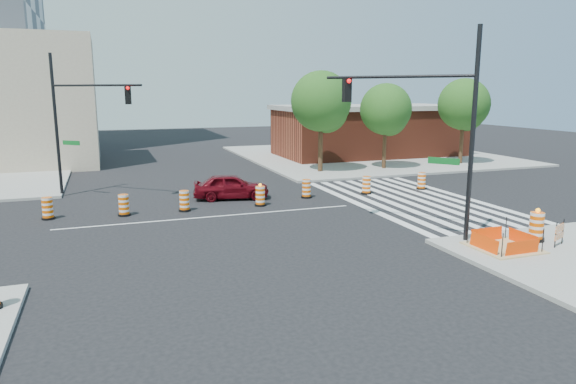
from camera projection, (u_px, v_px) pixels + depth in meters
name	position (u px, v px, depth m)	size (l,w,h in m)	color
ground	(212.00, 217.00, 24.21)	(120.00, 120.00, 0.00)	black
sidewalk_ne	(368.00, 155.00, 46.79)	(22.00, 22.00, 0.15)	gray
crosswalk_east	(412.00, 200.00, 27.84)	(6.75, 13.50, 0.01)	silver
lane_centerline	(212.00, 217.00, 24.21)	(14.00, 0.12, 0.01)	silver
excavation_pit	(503.00, 246.00, 18.84)	(2.20, 2.20, 0.90)	tan
brick_storefront	(368.00, 131.00, 46.36)	(16.50, 8.50, 4.60)	maroon
red_coupe	(231.00, 186.00, 28.12)	(1.65, 4.10, 1.40)	#570710
signal_pole_se	(429.00, 115.00, 19.85)	(4.06, 4.72, 8.05)	black
signal_pole_nw	(78.00, 112.00, 27.58)	(4.53, 3.89, 7.71)	black
pit_drum	(536.00, 227.00, 19.71)	(0.66, 0.66, 1.29)	black
barricade	(560.00, 232.00, 19.06)	(0.77, 0.37, 0.97)	#EB5904
tree_north_c	(321.00, 105.00, 36.22)	(4.28, 4.28, 7.27)	#382314
tree_north_d	(386.00, 112.00, 37.76)	(3.78, 3.78, 6.42)	#382314
tree_north_e	(464.00, 107.00, 40.39)	(4.02, 4.02, 6.84)	#382314
median_drum_1	(48.00, 209.00, 23.66)	(0.60, 0.60, 1.02)	black
median_drum_2	(124.00, 206.00, 24.33)	(0.60, 0.60, 1.02)	black
median_drum_3	(184.00, 202.00, 25.27)	(0.60, 0.60, 1.02)	black
median_drum_4	(260.00, 197.00, 26.44)	(0.60, 0.60, 1.18)	black
median_drum_5	(306.00, 189.00, 28.44)	(0.60, 0.60, 1.02)	black
median_drum_6	(366.00, 186.00, 29.49)	(0.60, 0.60, 1.02)	black
median_drum_7	(422.00, 182.00, 30.87)	(0.60, 0.60, 1.02)	black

